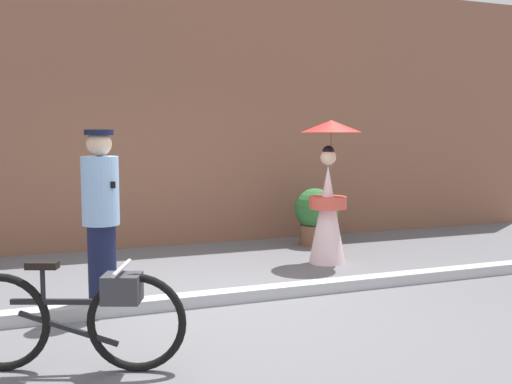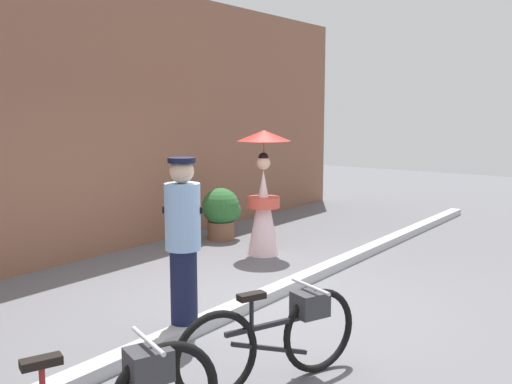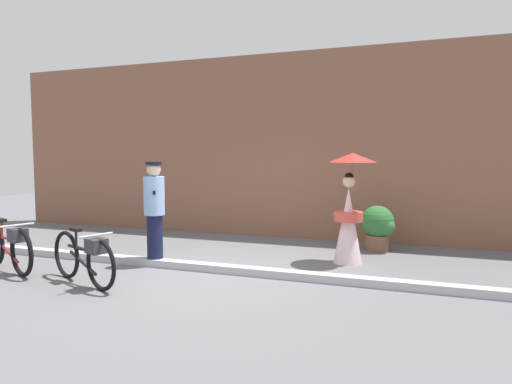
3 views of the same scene
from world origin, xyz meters
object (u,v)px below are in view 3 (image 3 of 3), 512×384
(bicycle_near_officer, at_px, (85,257))
(person_with_parasol, at_px, (349,208))
(bicycle_far_side, at_px, (9,246))
(person_officer, at_px, (154,210))
(potted_plant_by_door, at_px, (378,226))

(bicycle_near_officer, height_order, person_with_parasol, person_with_parasol)
(bicycle_far_side, xyz_separation_m, person_officer, (1.95, 1.10, 0.51))
(bicycle_near_officer, distance_m, person_with_parasol, 4.22)
(bicycle_near_officer, distance_m, bicycle_far_side, 1.65)
(person_officer, distance_m, person_with_parasol, 3.26)
(bicycle_far_side, distance_m, person_with_parasol, 5.52)
(person_officer, relative_size, person_with_parasol, 0.92)
(person_with_parasol, relative_size, potted_plant_by_door, 2.14)
(person_with_parasol, height_order, potted_plant_by_door, person_with_parasol)
(bicycle_near_officer, xyz_separation_m, potted_plant_by_door, (3.75, 3.69, 0.07))
(bicycle_near_officer, height_order, person_officer, person_officer)
(bicycle_far_side, bearing_deg, potted_plant_by_door, 32.96)
(bicycle_near_officer, height_order, bicycle_far_side, bicycle_far_side)
(person_with_parasol, xyz_separation_m, potted_plant_by_door, (0.41, 1.16, -0.46))
(person_officer, xyz_separation_m, potted_plant_by_door, (3.43, 2.39, -0.45))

